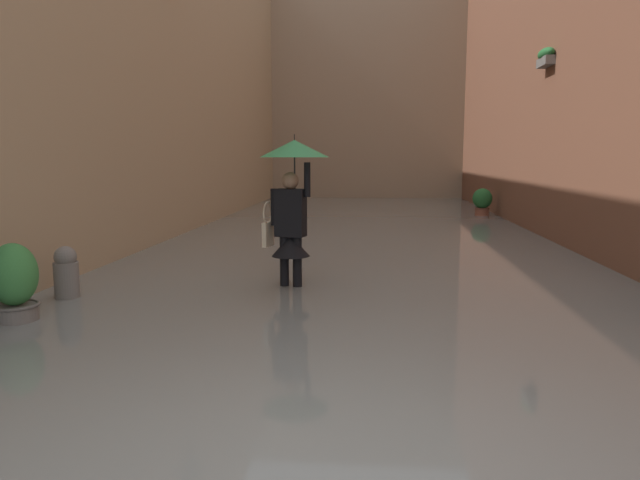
% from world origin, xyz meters
% --- Properties ---
extents(ground_plane, '(60.00, 60.00, 0.00)m').
position_xyz_m(ground_plane, '(0.00, -10.84, 0.00)').
color(ground_plane, '#605B56').
extents(flood_water, '(8.59, 27.68, 0.16)m').
position_xyz_m(flood_water, '(0.00, -10.84, 0.08)').
color(flood_water, slate).
rests_on(flood_water, ground_plane).
extents(building_facade_left, '(2.04, 25.68, 9.99)m').
position_xyz_m(building_facade_left, '(-4.80, -10.84, 4.99)').
color(building_facade_left, brown).
rests_on(building_facade_left, ground_plane).
extents(building_facade_right, '(2.04, 25.68, 9.18)m').
position_xyz_m(building_facade_right, '(4.80, -10.83, 4.59)').
color(building_facade_right, tan).
rests_on(building_facade_right, ground_plane).
extents(building_facade_far, '(11.39, 1.80, 12.01)m').
position_xyz_m(building_facade_far, '(0.00, -22.58, 6.01)').
color(building_facade_far, gray).
rests_on(building_facade_far, ground_plane).
extents(person_wading, '(0.90, 0.90, 2.14)m').
position_xyz_m(person_wading, '(0.76, -4.77, 1.42)').
color(person_wading, black).
rests_on(person_wading, ground_plane).
extents(potted_plant_mid_left, '(0.56, 0.56, 0.95)m').
position_xyz_m(potted_plant_mid_left, '(-3.43, -14.54, 0.54)').
color(potted_plant_mid_left, brown).
rests_on(potted_plant_mid_left, ground_plane).
extents(potted_plant_far_right, '(0.48, 0.48, 0.98)m').
position_xyz_m(potted_plant_far_right, '(3.41, -2.89, 0.50)').
color(potted_plant_far_right, '#66605B').
rests_on(potted_plant_far_right, ground_plane).
extents(mooring_bollard, '(0.29, 0.29, 0.79)m').
position_xyz_m(mooring_bollard, '(3.39, -3.90, 0.39)').
color(mooring_bollard, slate).
rests_on(mooring_bollard, ground_plane).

